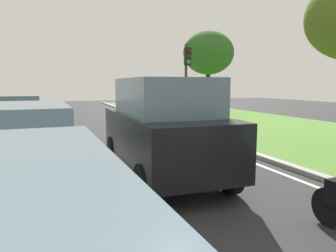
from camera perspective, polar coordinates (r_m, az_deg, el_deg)
The scene contains 10 objects.
ground_plane at distance 12.20m, azimuth -12.86°, elevation -2.76°, with size 60.00×60.00×0.00m, color #2D2D30.
lane_line_center at distance 12.13m, azimuth -16.14°, elevation -2.92°, with size 0.12×32.00×0.01m, color silver.
lane_line_right_edge at distance 13.17m, azimuth 2.85°, elevation -1.82°, with size 0.12×32.00×0.01m, color silver.
grass_verge_right at distance 15.75m, azimuth 19.42°, elevation -0.59°, with size 9.00×48.00×0.06m, color #548433.
curb_right at distance 13.36m, azimuth 4.82°, elevation -1.45°, with size 0.24×48.00×0.12m, color #9E9B93.
car_suv_ahead at distance 7.20m, azimuth -0.86°, elevation -0.30°, with size 2.02×4.53×2.28m.
car_sedan_left_lane at distance 5.31m, azimuth -26.00°, elevation -6.64°, with size 1.94×4.35×1.86m.
car_hatchback_far at distance 11.98m, azimuth -25.42°, elevation 0.76°, with size 1.73×3.70×1.78m.
traffic_light_near_right at distance 16.85m, azimuth 3.43°, elevation 10.07°, with size 0.32×0.50×4.24m.
tree_roadside_far at distance 22.55m, azimuth 7.31°, elevation 12.89°, with size 3.48×3.48×5.76m.
Camera 1 is at (-1.60, 2.09, 2.16)m, focal length 33.81 mm.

